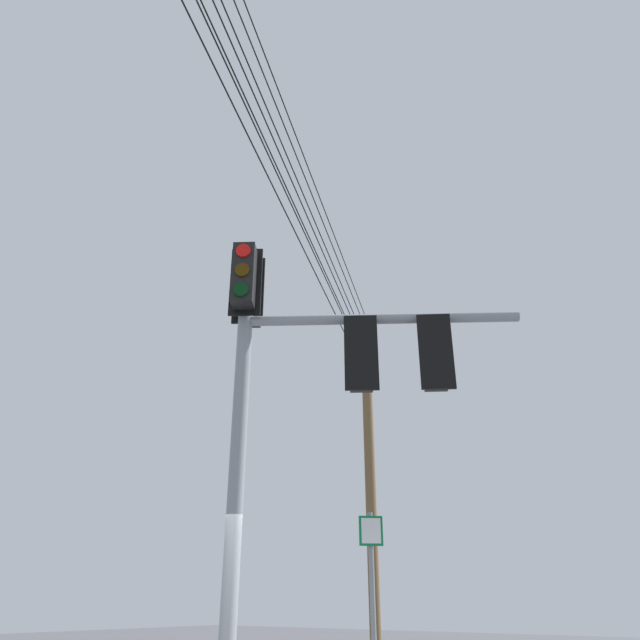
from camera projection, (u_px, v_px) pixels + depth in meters
name	position (u px, v px, depth m)	size (l,w,h in m)	color
signal_mast_assembly	(301.00, 368.00, 8.05)	(3.51, 2.59, 6.13)	gray
utility_pole_wooden	(370.00, 470.00, 18.66)	(0.77, 2.11, 10.19)	brown
route_sign_primary	(373.00, 596.00, 7.94)	(0.26, 0.24, 2.67)	slate
overhead_wire_span	(234.00, 43.00, 9.05)	(10.10, 23.32, 2.59)	black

